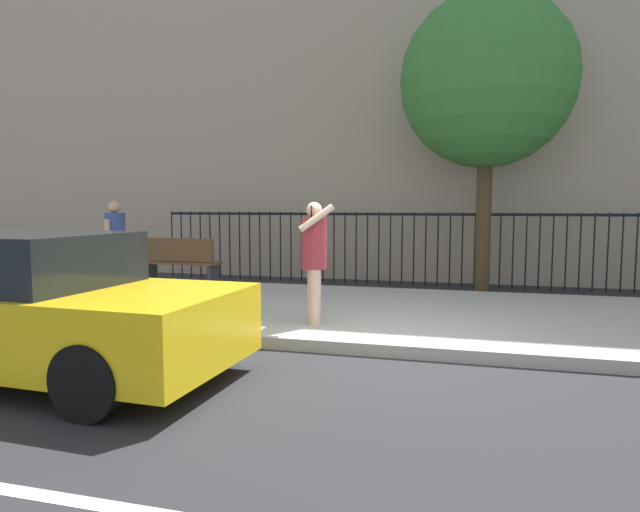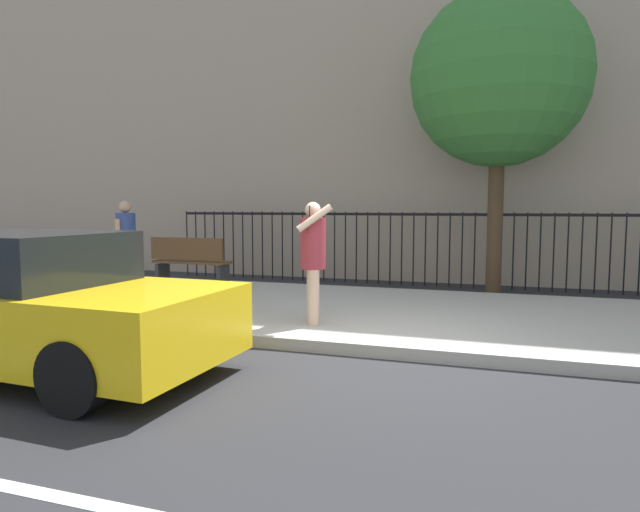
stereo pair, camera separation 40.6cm
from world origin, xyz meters
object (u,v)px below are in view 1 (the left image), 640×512
at_px(street_bench, 179,261).
at_px(street_tree_near, 487,81).
at_px(pedestrian_on_phone, 314,254).
at_px(taxi_yellow, 31,307).
at_px(pedestrian_walking, 116,242).

height_order(street_bench, street_tree_near, street_tree_near).
height_order(pedestrian_on_phone, street_bench, pedestrian_on_phone).
bearing_deg(street_bench, street_tree_near, 15.44).
bearing_deg(taxi_yellow, pedestrian_walking, 114.19).
bearing_deg(street_bench, pedestrian_walking, -109.14).
xyz_separation_m(pedestrian_walking, street_bench, (0.47, 1.35, -0.45)).
bearing_deg(pedestrian_on_phone, street_tree_near, 62.16).
relative_size(pedestrian_walking, street_tree_near, 0.29).
bearing_deg(pedestrian_on_phone, street_bench, 142.75).
relative_size(taxi_yellow, pedestrian_walking, 2.56).
relative_size(pedestrian_on_phone, pedestrian_walking, 0.98).
bearing_deg(street_tree_near, pedestrian_on_phone, -117.84).
relative_size(pedestrian_walking, street_bench, 1.04).
xyz_separation_m(pedestrian_on_phone, street_tree_near, (2.27, 4.30, 3.04)).
bearing_deg(pedestrian_on_phone, taxi_yellow, -133.00).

